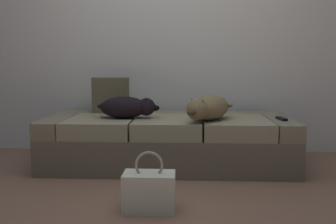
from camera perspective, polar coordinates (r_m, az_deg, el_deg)
The scene contains 8 objects.
ground_plane at distance 2.21m, azimuth -1.36°, elevation -16.45°, with size 10.00×10.00×0.00m, color #8A6550.
back_wall at distance 3.75m, azimuth 0.48°, elevation 15.30°, with size 6.40×0.10×2.80m, color silver.
couch at distance 3.20m, azimuth 0.04°, elevation -4.68°, with size 2.14×0.89×0.44m.
dog_dark at distance 3.09m, azimuth -6.49°, elevation 0.77°, with size 0.56×0.25×0.19m.
dog_tan at distance 2.96m, azimuth 6.44°, elevation 0.67°, with size 0.46×0.57×0.21m.
tv_remote at distance 3.13m, azimuth 17.81°, elevation -1.02°, with size 0.04×0.15×0.02m, color black.
throw_pillow at distance 3.45m, azimuth -9.20°, elevation 2.68°, with size 0.34×0.12×0.34m, color brown.
handbag at distance 2.25m, azimuth -3.05°, elevation -12.56°, with size 0.32×0.18×0.38m.
Camera 1 is at (0.15, -2.01, 0.90)m, focal length 37.87 mm.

